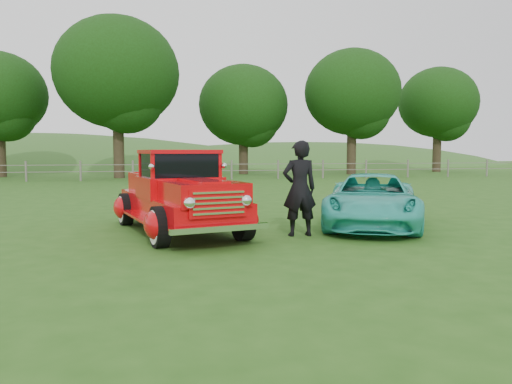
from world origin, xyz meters
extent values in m
plane|color=#265115|center=(0.00, 0.00, 0.00)|extent=(140.00, 140.00, 0.00)
ellipsoid|color=#315720|center=(-18.00, 58.00, -4.95)|extent=(84.00, 60.00, 18.00)
ellipsoid|color=#315720|center=(20.00, 62.00, -3.85)|extent=(72.00, 52.00, 14.00)
cube|color=#6B655A|center=(0.00, 22.00, 0.55)|extent=(48.00, 0.04, 0.04)
cube|color=#6B655A|center=(0.00, 22.00, 0.95)|extent=(48.00, 0.04, 0.04)
cylinder|color=black|center=(-12.00, 28.00, 1.98)|extent=(0.70, 0.70, 3.96)
cylinder|color=black|center=(-4.00, 25.00, 2.42)|extent=(0.70, 0.70, 4.84)
ellipsoid|color=black|center=(-4.00, 25.00, 6.82)|extent=(8.00, 8.00, 7.20)
cylinder|color=black|center=(5.00, 29.00, 1.87)|extent=(0.70, 0.70, 3.74)
ellipsoid|color=black|center=(5.00, 29.00, 5.27)|extent=(6.80, 6.80, 6.12)
cylinder|color=black|center=(13.00, 27.00, 2.20)|extent=(0.70, 0.70, 4.40)
ellipsoid|color=black|center=(13.00, 27.00, 6.20)|extent=(7.20, 7.20, 6.48)
cylinder|color=black|center=(22.00, 30.00, 2.09)|extent=(0.70, 0.70, 4.18)
ellipsoid|color=black|center=(22.00, 30.00, 5.89)|extent=(6.60, 6.60, 5.94)
cylinder|color=black|center=(-1.65, 0.28, 0.38)|extent=(0.42, 0.80, 0.76)
cylinder|color=black|center=(-0.04, 0.69, 0.38)|extent=(0.42, 0.80, 0.76)
cylinder|color=black|center=(-2.41, 3.29, 0.38)|extent=(0.42, 0.80, 0.76)
cylinder|color=black|center=(-0.80, 3.70, 0.38)|extent=(0.42, 0.80, 0.76)
cube|color=#C1060B|center=(-1.23, 1.99, 0.58)|extent=(2.64, 4.85, 0.44)
ellipsoid|color=#C1060B|center=(-1.72, 0.27, 0.42)|extent=(0.59, 0.83, 0.54)
ellipsoid|color=#C1060B|center=(0.03, 0.71, 0.42)|extent=(0.59, 0.83, 0.54)
ellipsoid|color=#C1060B|center=(-2.48, 3.27, 0.42)|extent=(0.59, 0.83, 0.54)
ellipsoid|color=#C1060B|center=(-0.73, 3.71, 0.42)|extent=(0.59, 0.83, 0.54)
cube|color=#C1060B|center=(-0.85, 0.49, 0.97)|extent=(1.68, 1.88, 0.42)
cube|color=#C1060B|center=(-1.20, 1.89, 0.99)|extent=(1.88, 1.70, 0.44)
cube|color=black|center=(-1.20, 1.89, 1.46)|extent=(1.67, 1.44, 0.50)
cube|color=#C1060B|center=(-1.20, 1.89, 1.74)|extent=(1.77, 1.55, 0.08)
cube|color=#C1060B|center=(-1.56, 3.30, 0.95)|extent=(1.62, 2.18, 0.45)
cube|color=white|center=(-0.65, -0.30, 0.85)|extent=(1.06, 0.36, 0.50)
cube|color=white|center=(-0.62, -0.39, 0.42)|extent=(1.77, 0.54, 0.10)
cube|color=white|center=(-1.82, 4.34, 0.42)|extent=(1.68, 0.52, 0.10)
imported|color=#2EBBA8|center=(3.21, 1.88, 0.61)|extent=(3.71, 4.87, 1.23)
imported|color=black|center=(1.20, 1.01, 0.98)|extent=(0.73, 0.48, 1.97)
camera|label=1|loc=(-1.72, -8.84, 1.75)|focal=35.00mm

